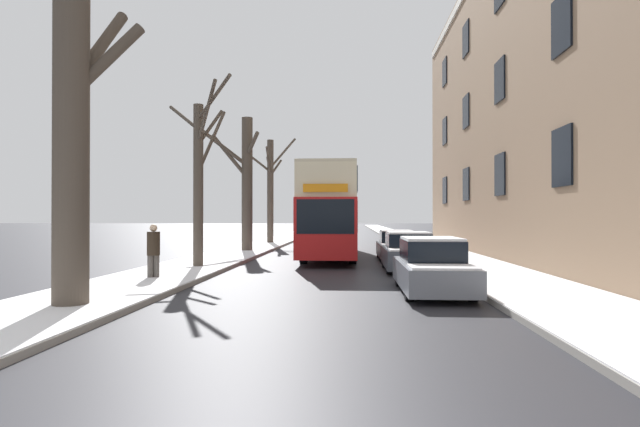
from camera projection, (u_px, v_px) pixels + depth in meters
sidewalk_left at (296, 234)px, 56.46m from camera, size 3.20×130.00×0.16m
sidewalk_right at (394, 234)px, 55.78m from camera, size 3.20×130.00×0.16m
terrace_facade_right at (609, 86)px, 21.06m from camera, size 9.10×35.74×15.12m
bare_tree_left_0 at (74, 106)px, 10.68m from camera, size 1.95×4.49×8.84m
bare_tree_left_1 at (200, 174)px, 18.93m from camera, size 3.18×3.41×7.09m
bare_tree_left_2 at (246, 181)px, 27.95m from camera, size 3.29×1.80×7.61m
bare_tree_left_3 at (271, 187)px, 36.69m from camera, size 3.28×3.73×8.04m
double_decker_bus at (331, 209)px, 24.88m from camera, size 2.49×11.64×4.28m
parked_car_0 at (432, 268)px, 13.16m from camera, size 1.71×4.23×1.47m
parked_car_1 at (408, 253)px, 18.64m from camera, size 1.82×3.92×1.46m
parked_car_2 at (396, 246)px, 23.55m from camera, size 1.73×4.07×1.39m
pedestrian_left_sidewalk at (153, 250)px, 15.35m from camera, size 0.39×0.39×1.79m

